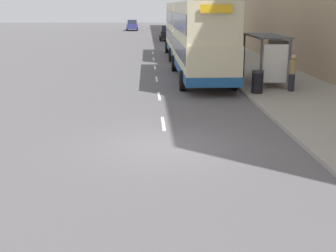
{
  "coord_description": "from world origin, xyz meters",
  "views": [
    {
      "loc": [
        -0.57,
        -13.35,
        4.05
      ],
      "look_at": [
        0.81,
        16.62,
        -3.64
      ],
      "focal_mm": 50.0,
      "sensor_mm": 36.0,
      "label": 1
    }
  ],
  "objects_px": {
    "double_decker_bus_near": "(201,39)",
    "pedestrian_at_shelter": "(232,62)",
    "pedestrian_1": "(292,73)",
    "pedestrian_2": "(268,57)",
    "pedestrian_3": "(281,61)",
    "double_decker_bus_ahead": "(184,29)",
    "car_2": "(178,36)",
    "litter_bin": "(257,82)",
    "car_1": "(132,25)",
    "bus_shelter": "(271,50)",
    "car_0": "(168,33)"
  },
  "relations": [
    {
      "from": "double_decker_bus_ahead",
      "to": "bus_shelter",
      "type": "bearing_deg",
      "value": -77.77
    },
    {
      "from": "pedestrian_1",
      "to": "double_decker_bus_ahead",
      "type": "bearing_deg",
      "value": 102.44
    },
    {
      "from": "double_decker_bus_ahead",
      "to": "car_1",
      "type": "height_order",
      "value": "double_decker_bus_ahead"
    },
    {
      "from": "double_decker_bus_near",
      "to": "car_2",
      "type": "distance_m",
      "value": 24.93
    },
    {
      "from": "car_2",
      "to": "pedestrian_1",
      "type": "distance_m",
      "value": 29.7
    },
    {
      "from": "bus_shelter",
      "to": "car_1",
      "type": "bearing_deg",
      "value": 98.47
    },
    {
      "from": "car_2",
      "to": "pedestrian_3",
      "type": "bearing_deg",
      "value": -80.05
    },
    {
      "from": "pedestrian_3",
      "to": "litter_bin",
      "type": "distance_m",
      "value": 5.96
    },
    {
      "from": "car_2",
      "to": "car_0",
      "type": "bearing_deg",
      "value": 96.39
    },
    {
      "from": "double_decker_bus_ahead",
      "to": "pedestrian_at_shelter",
      "type": "bearing_deg",
      "value": -81.2
    },
    {
      "from": "pedestrian_1",
      "to": "pedestrian_3",
      "type": "xyz_separation_m",
      "value": [
        0.84,
        4.91,
        -0.02
      ]
    },
    {
      "from": "double_decker_bus_near",
      "to": "pedestrian_at_shelter",
      "type": "xyz_separation_m",
      "value": [
        1.9,
        0.56,
        -1.34
      ]
    },
    {
      "from": "bus_shelter",
      "to": "litter_bin",
      "type": "height_order",
      "value": "bus_shelter"
    },
    {
      "from": "litter_bin",
      "to": "pedestrian_2",
      "type": "bearing_deg",
      "value": 72.28
    },
    {
      "from": "car_0",
      "to": "car_1",
      "type": "xyz_separation_m",
      "value": [
        -5.05,
        24.69,
        -0.01
      ]
    },
    {
      "from": "car_2",
      "to": "pedestrian_2",
      "type": "height_order",
      "value": "pedestrian_2"
    },
    {
      "from": "double_decker_bus_ahead",
      "to": "pedestrian_2",
      "type": "bearing_deg",
      "value": -66.97
    },
    {
      "from": "bus_shelter",
      "to": "pedestrian_1",
      "type": "height_order",
      "value": "bus_shelter"
    },
    {
      "from": "pedestrian_1",
      "to": "pedestrian_2",
      "type": "distance_m",
      "value": 6.84
    },
    {
      "from": "pedestrian_3",
      "to": "pedestrian_at_shelter",
      "type": "bearing_deg",
      "value": 174.78
    },
    {
      "from": "pedestrian_at_shelter",
      "to": "pedestrian_2",
      "type": "bearing_deg",
      "value": 33.55
    },
    {
      "from": "bus_shelter",
      "to": "pedestrian_1",
      "type": "bearing_deg",
      "value": -76.08
    },
    {
      "from": "car_1",
      "to": "pedestrian_1",
      "type": "bearing_deg",
      "value": 98.67
    },
    {
      "from": "double_decker_bus_near",
      "to": "litter_bin",
      "type": "bearing_deg",
      "value": -67.67
    },
    {
      "from": "litter_bin",
      "to": "double_decker_bus_near",
      "type": "bearing_deg",
      "value": 112.33
    },
    {
      "from": "car_2",
      "to": "pedestrian_at_shelter",
      "type": "relative_size",
      "value": 2.79
    },
    {
      "from": "car_1",
      "to": "litter_bin",
      "type": "distance_m",
      "value": 61.58
    },
    {
      "from": "litter_bin",
      "to": "double_decker_bus_ahead",
      "type": "bearing_deg",
      "value": 96.55
    },
    {
      "from": "double_decker_bus_near",
      "to": "pedestrian_1",
      "type": "bearing_deg",
      "value": -50.3
    },
    {
      "from": "bus_shelter",
      "to": "litter_bin",
      "type": "relative_size",
      "value": 4.0
    },
    {
      "from": "car_0",
      "to": "car_2",
      "type": "xyz_separation_m",
      "value": [
        0.73,
        -6.49,
        -0.01
      ]
    },
    {
      "from": "car_2",
      "to": "litter_bin",
      "type": "height_order",
      "value": "car_2"
    },
    {
      "from": "pedestrian_at_shelter",
      "to": "litter_bin",
      "type": "xyz_separation_m",
      "value": [
        0.17,
        -5.61,
        -0.27
      ]
    },
    {
      "from": "car_1",
      "to": "car_0",
      "type": "bearing_deg",
      "value": 101.56
    },
    {
      "from": "double_decker_bus_ahead",
      "to": "car_2",
      "type": "height_order",
      "value": "double_decker_bus_ahead"
    },
    {
      "from": "car_2",
      "to": "pedestrian_1",
      "type": "height_order",
      "value": "pedestrian_1"
    },
    {
      "from": "pedestrian_2",
      "to": "litter_bin",
      "type": "xyz_separation_m",
      "value": [
        -2.32,
        -7.27,
        -0.35
      ]
    },
    {
      "from": "double_decker_bus_ahead",
      "to": "car_0",
      "type": "xyz_separation_m",
      "value": [
        -0.45,
        19.0,
        -1.38
      ]
    },
    {
      "from": "bus_shelter",
      "to": "pedestrian_3",
      "type": "height_order",
      "value": "bus_shelter"
    },
    {
      "from": "car_2",
      "to": "pedestrian_3",
      "type": "xyz_separation_m",
      "value": [
        4.31,
        -24.58,
        0.11
      ]
    },
    {
      "from": "car_2",
      "to": "pedestrian_1",
      "type": "bearing_deg",
      "value": -83.29
    },
    {
      "from": "car_1",
      "to": "car_2",
      "type": "height_order",
      "value": "car_2"
    },
    {
      "from": "bus_shelter",
      "to": "car_1",
      "type": "relative_size",
      "value": 0.96
    },
    {
      "from": "pedestrian_2",
      "to": "pedestrian_3",
      "type": "bearing_deg",
      "value": -81.98
    },
    {
      "from": "pedestrian_1",
      "to": "car_2",
      "type": "bearing_deg",
      "value": 96.71
    },
    {
      "from": "bus_shelter",
      "to": "pedestrian_at_shelter",
      "type": "xyz_separation_m",
      "value": [
        -1.39,
        3.05,
        -0.93
      ]
    },
    {
      "from": "car_1",
      "to": "pedestrian_2",
      "type": "bearing_deg",
      "value": 100.34
    },
    {
      "from": "bus_shelter",
      "to": "car_2",
      "type": "xyz_separation_m",
      "value": [
        -2.95,
        27.37,
        -0.98
      ]
    },
    {
      "from": "double_decker_bus_ahead",
      "to": "car_1",
      "type": "distance_m",
      "value": 44.05
    },
    {
      "from": "car_1",
      "to": "car_2",
      "type": "bearing_deg",
      "value": 100.5
    }
  ]
}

